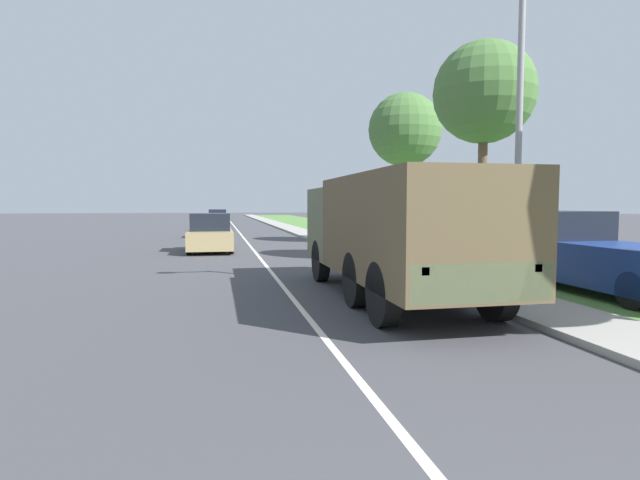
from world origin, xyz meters
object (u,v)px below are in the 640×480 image
Objects in this scene: military_truck at (393,229)px; pickup_truck at (590,254)px; car_third_ahead at (218,220)px; car_second_ahead at (214,227)px; lamp_post at (512,82)px; car_nearest_ahead at (210,235)px.

military_truck is 1.39× the size of pickup_truck.
pickup_truck is (8.84, -34.86, 0.15)m from car_third_ahead.
car_second_ahead is at bearing 112.74° from pickup_truck.
lamp_post is at bearing -80.22° from car_third_ahead.
pickup_truck is at bearing -52.97° from car_nearest_ahead.
pickup_truck is (5.06, 0.02, -0.67)m from military_truck.
car_nearest_ahead is at bearing 108.70° from military_truck.
car_nearest_ahead is at bearing -90.78° from car_second_ahead.
military_truck is 5.10m from pickup_truck.
car_second_ahead is 23.61m from lamp_post.
car_nearest_ahead is 9.44m from car_second_ahead.
lamp_post reaches higher than car_third_ahead.
lamp_post reaches higher than car_nearest_ahead.
car_second_ahead is 0.52× the size of lamp_post.
lamp_post is at bearing -164.30° from pickup_truck.
military_truck is at bearing -83.81° from car_third_ahead.
lamp_post is (-2.70, -0.76, 3.80)m from pickup_truck.
car_third_ahead is 35.96m from pickup_truck.
military_truck reaches higher than pickup_truck.
car_third_ahead is at bearing 104.23° from pickup_truck.
car_nearest_ahead is 0.70× the size of pickup_truck.
car_second_ahead is at bearing 105.87° from lamp_post.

